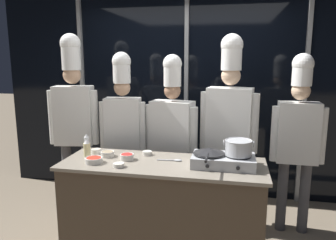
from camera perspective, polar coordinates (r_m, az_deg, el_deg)
The scene contains 19 objects.
window_wall_back at distance 4.35m, azimuth 3.26°, elevation 4.47°, with size 5.15×0.09×2.70m.
demo_counter at distance 3.18m, azimuth -0.93°, elevation -15.00°, with size 1.86×0.68×0.89m.
portable_stove at distance 2.95m, azimuth 9.61°, elevation -6.96°, with size 0.55×0.34×0.11m.
frying_pan at distance 2.92m, azimuth 7.17°, elevation -5.38°, with size 0.29×0.50×0.05m.
stock_pot at distance 2.91m, azimuth 12.18°, elevation -4.66°, with size 0.26×0.23×0.13m.
squeeze_bottle_oil at distance 3.26m, azimuth -13.94°, elevation -4.86°, with size 0.07×0.07×0.17m.
squeeze_bottle_clear at distance 3.53m, azimuth -13.98°, elevation -3.71°, with size 0.05×0.05×0.17m.
prep_bowl_bean_sprouts at distance 3.24m, azimuth -3.64°, elevation -5.71°, with size 0.09×0.09×0.04m.
prep_bowl_chicken at distance 3.36m, azimuth -12.39°, elevation -5.29°, with size 0.10×0.10×0.05m.
prep_bowl_chili_flakes at distance 3.07m, azimuth -12.79°, elevation -6.76°, with size 0.16×0.16×0.05m.
prep_bowl_garlic at distance 2.92m, azimuth -8.59°, elevation -7.70°, with size 0.10×0.10×0.04m.
prep_bowl_mushrooms at distance 3.24m, azimuth -10.49°, elevation -5.76°, with size 0.13×0.13×0.05m.
prep_bowl_bell_pepper at distance 3.11m, azimuth -7.17°, elevation -6.31°, with size 0.13×0.13×0.06m.
serving_spoon_slotted at distance 3.06m, azimuth 1.12°, elevation -7.01°, with size 0.24×0.05×0.02m.
chef_head at distance 3.91m, azimuth -16.06°, elevation 1.36°, with size 0.56×0.30×2.09m.
chef_sous at distance 3.73m, azimuth -7.84°, elevation -0.49°, with size 0.52×0.26×1.89m.
chef_line at distance 3.63m, azimuth 0.73°, elevation -1.67°, with size 0.60×0.32×1.87m.
chef_pastry at distance 3.54m, azimuth 10.63°, elevation 0.20°, with size 0.61×0.31×2.07m.
chef_apprentice at distance 3.58m, azimuth 21.69°, elevation -1.82°, with size 0.53×0.22×1.87m.
Camera 1 is at (0.62, -2.79, 1.83)m, focal length 35.00 mm.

